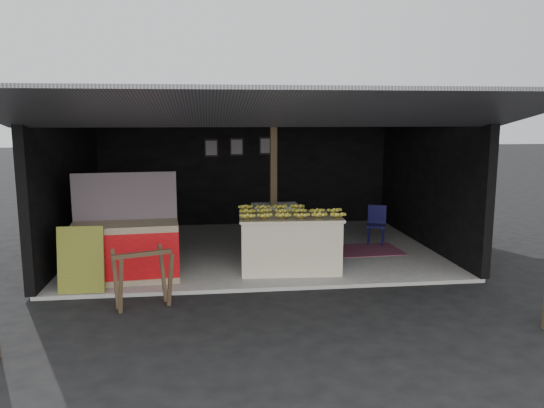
{
  "coord_description": "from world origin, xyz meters",
  "views": [
    {
      "loc": [
        -0.92,
        -7.72,
        2.65
      ],
      "look_at": [
        0.23,
        1.54,
        1.1
      ],
      "focal_mm": 35.0,
      "sensor_mm": 36.0,
      "label": 1
    }
  ],
  "objects": [
    {
      "name": "plastic_chair",
      "position": [
        2.51,
        2.57,
        0.52
      ],
      "size": [
        0.48,
        0.48,
        0.79
      ],
      "rotation": [
        0.0,
        0.0,
        -0.38
      ],
      "color": "#0A0A37",
      "rests_on": "concrete_slab"
    },
    {
      "name": "green_signboard",
      "position": [
        -2.79,
        0.13,
        0.56
      ],
      "size": [
        0.66,
        0.18,
        0.99
      ],
      "primitive_type": "cube",
      "rotation": [
        -0.14,
        0.0,
        0.0
      ],
      "color": "black",
      "rests_on": "concrete_slab"
    },
    {
      "name": "picture_frames",
      "position": [
        -0.17,
        4.89,
        1.93
      ],
      "size": [
        1.62,
        0.04,
        0.46
      ],
      "color": "black",
      "rests_on": "shophouse"
    },
    {
      "name": "neighbor_stall",
      "position": [
        -2.22,
        0.68,
        0.57
      ],
      "size": [
        1.7,
        0.87,
        1.7
      ],
      "rotation": [
        0.0,
        0.0,
        0.08
      ],
      "color": "#998466",
      "rests_on": "concrete_slab"
    },
    {
      "name": "magenta_rug",
      "position": [
        2.06,
        2.05,
        0.07
      ],
      "size": [
        1.55,
        1.08,
        0.01
      ],
      "primitive_type": "cube",
      "rotation": [
        0.0,
        0.0,
        0.05
      ],
      "color": "maroon",
      "rests_on": "concrete_slab"
    },
    {
      "name": "white_crate",
      "position": [
        0.35,
        1.97,
        0.54
      ],
      "size": [
        0.87,
        0.61,
        0.96
      ],
      "rotation": [
        0.0,
        0.0,
        0.02
      ],
      "color": "white",
      "rests_on": "concrete_slab"
    },
    {
      "name": "ground",
      "position": [
        0.0,
        0.0,
        0.0
      ],
      "size": [
        80.0,
        80.0,
        0.0
      ],
      "primitive_type": "plane",
      "color": "black",
      "rests_on": "ground"
    },
    {
      "name": "concrete_slab",
      "position": [
        0.0,
        2.5,
        0.03
      ],
      "size": [
        7.0,
        5.0,
        0.06
      ],
      "primitive_type": "cube",
      "color": "gray",
      "rests_on": "ground"
    },
    {
      "name": "shophouse",
      "position": [
        0.0,
        2.82,
        2.1
      ],
      "size": [
        7.4,
        7.29,
        3.02
      ],
      "color": "black",
      "rests_on": "ground"
    },
    {
      "name": "sawhorse",
      "position": [
        -1.83,
        -0.5,
        0.51
      ],
      "size": [
        0.91,
        0.9,
        0.81
      ],
      "rotation": [
        0.0,
        0.0,
        0.33
      ],
      "color": "#473723",
      "rests_on": "ground"
    },
    {
      "name": "water_barrel",
      "position": [
        1.24,
        1.12,
        0.3
      ],
      "size": [
        0.32,
        0.32,
        0.47
      ],
      "primitive_type": "cylinder",
      "color": "#0D1F95",
      "rests_on": "concrete_slab"
    },
    {
      "name": "banana_pile",
      "position": [
        0.46,
        0.94,
        1.09
      ],
      "size": [
        1.63,
        1.03,
        0.19
      ],
      "primitive_type": null,
      "rotation": [
        0.0,
        0.0,
        -0.06
      ],
      "color": "gold",
      "rests_on": "banana_table"
    },
    {
      "name": "banana_table",
      "position": [
        0.46,
        0.94,
        0.53
      ],
      "size": [
        1.76,
        1.14,
        0.94
      ],
      "rotation": [
        0.0,
        0.0,
        -0.06
      ],
      "color": "beige",
      "rests_on": "concrete_slab"
    }
  ]
}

